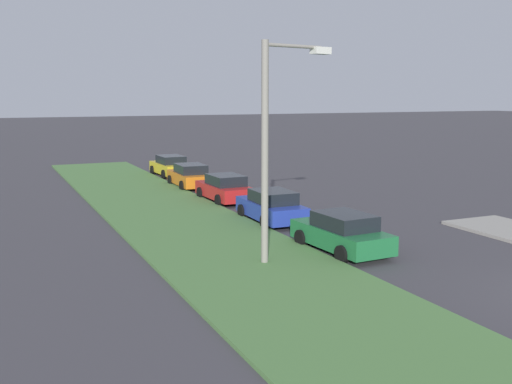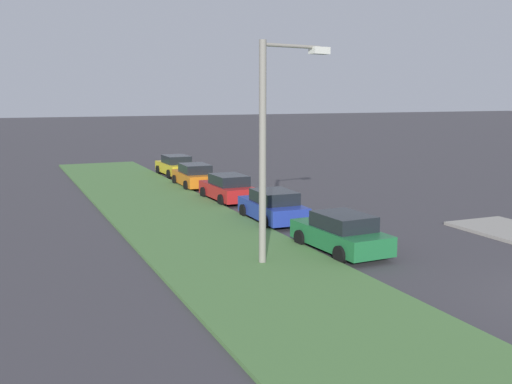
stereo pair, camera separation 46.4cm
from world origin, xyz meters
TOP-DOWN VIEW (x-y plane):
  - grass_median at (10.00, 7.73)m, footprint 60.00×6.00m
  - parked_car_green at (7.75, 3.81)m, footprint 4.39×2.19m
  - parked_car_blue at (13.57, 3.87)m, footprint 4.35×2.11m
  - parked_car_red at (19.44, 3.84)m, footprint 4.34×2.10m
  - parked_car_orange at (24.99, 3.99)m, footprint 4.34×2.09m
  - parked_car_yellow at (30.62, 3.60)m, footprint 4.35×2.12m
  - streetlight at (7.36, 6.82)m, footprint 0.85×2.85m

SIDE VIEW (x-z plane):
  - grass_median at x=10.00m, z-range 0.00..0.12m
  - parked_car_green at x=7.75m, z-range -0.02..1.45m
  - parked_car_blue at x=13.57m, z-range -0.02..1.45m
  - parked_car_red at x=19.44m, z-range -0.02..1.45m
  - parked_car_orange at x=24.99m, z-range -0.02..1.45m
  - parked_car_yellow at x=30.62m, z-range -0.02..1.45m
  - streetlight at x=7.36m, z-range 0.64..8.14m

